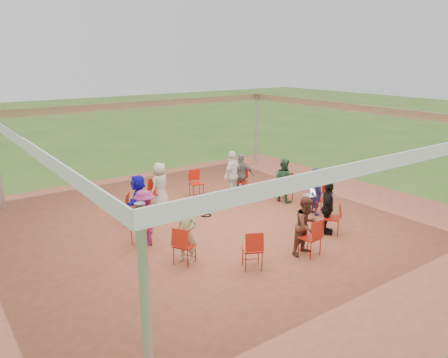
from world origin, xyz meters
TOP-DOWN VIEW (x-y plane):
  - ground at (0.00, 0.00)m, footprint 80.00×80.00m
  - dirt_patch at (0.00, 0.00)m, footprint 13.00×13.00m
  - tent at (0.00, 0.00)m, footprint 10.33×10.33m
  - chair_0 at (2.56, -0.88)m, footprint 0.55×0.54m
  - chair_1 at (2.63, 0.64)m, footprint 0.53×0.51m
  - chair_2 at (1.86, 1.96)m, footprint 0.61×0.61m
  - chair_3 at (0.51, 2.66)m, footprint 0.50×0.51m
  - chair_4 at (-1.01, 2.51)m, footprint 0.55×0.56m
  - chair_5 at (-2.21, 1.57)m, footprint 0.60×0.60m
  - chair_6 at (-2.70, 0.12)m, footprint 0.46×0.44m
  - chair_7 at (-2.34, -1.36)m, footprint 0.59×0.58m
  - chair_8 at (-1.24, -2.41)m, footprint 0.57×0.58m
  - chair_9 at (0.26, -2.69)m, footprint 0.46×0.48m
  - chair_10 at (1.68, -2.13)m, footprint 0.60×0.61m
  - person_seated_0 at (2.45, -0.84)m, footprint 0.49×0.60m
  - person_seated_1 at (2.51, 0.61)m, footprint 0.55×0.76m
  - person_seated_2 at (1.78, 1.87)m, footprint 0.89×0.88m
  - person_seated_3 at (-0.97, 2.40)m, footprint 0.79×0.62m
  - person_seated_4 at (-2.11, 1.50)m, footprint 1.16×1.35m
  - person_seated_5 at (-2.58, 0.12)m, footprint 0.49×0.93m
  - person_seated_6 at (-2.24, -1.30)m, footprint 0.55×0.62m
  - person_seated_7 at (0.25, -2.57)m, footprint 0.72×0.46m
  - person_seated_8 at (1.60, -2.03)m, footprint 0.91×0.85m
  - standing_person at (1.32, 1.74)m, footprint 1.05×0.79m
  - cable_coil at (-0.25, 0.92)m, footprint 0.35×0.35m
  - laptop at (2.30, -0.79)m, footprint 0.37×0.42m

SIDE VIEW (x-z plane):
  - ground at x=0.00m, z-range 0.00..0.00m
  - dirt_patch at x=0.00m, z-range 0.01..0.01m
  - cable_coil at x=-0.25m, z-range 0.01..0.04m
  - chair_0 at x=2.56m, z-range 0.00..0.90m
  - chair_1 at x=2.63m, z-range 0.00..0.90m
  - chair_2 at x=1.86m, z-range 0.00..0.90m
  - chair_3 at x=0.51m, z-range 0.00..0.90m
  - chair_4 at x=-1.01m, z-range 0.00..0.90m
  - chair_5 at x=-2.21m, z-range 0.00..0.90m
  - chair_6 at x=-2.70m, z-range 0.00..0.90m
  - chair_7 at x=-2.34m, z-range 0.00..0.90m
  - chair_8 at x=-1.24m, z-range 0.00..0.90m
  - chair_9 at x=0.26m, z-range 0.00..0.90m
  - chair_10 at x=1.68m, z-range 0.00..0.90m
  - laptop at x=2.30m, z-range 0.55..0.79m
  - person_seated_0 at x=2.45m, z-range 0.01..1.42m
  - person_seated_1 at x=2.51m, z-range 0.01..1.42m
  - person_seated_2 at x=1.78m, z-range 0.01..1.42m
  - person_seated_3 at x=-0.97m, z-range 0.01..1.42m
  - person_seated_4 at x=-2.11m, z-range 0.01..1.42m
  - person_seated_5 at x=-2.58m, z-range 0.01..1.42m
  - person_seated_6 at x=-2.24m, z-range 0.01..1.42m
  - person_seated_7 at x=0.25m, z-range 0.01..1.42m
  - person_seated_8 at x=1.60m, z-range 0.01..1.42m
  - standing_person at x=1.32m, z-range 0.01..1.61m
  - tent at x=0.00m, z-range 0.87..3.87m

